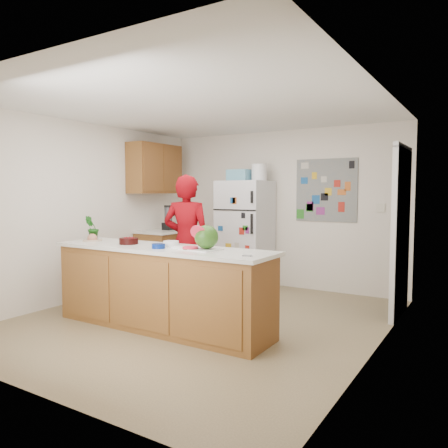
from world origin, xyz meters
The scene contains 26 objects.
floor centered at (0.00, 0.00, -0.01)m, with size 4.00×4.50×0.02m, color brown.
wall_back centered at (0.00, 2.26, 1.25)m, with size 4.00×0.02×2.50m, color beige.
wall_left centered at (-2.01, 0.00, 1.25)m, with size 0.02×4.50×2.50m, color beige.
wall_right centered at (2.01, 0.00, 1.25)m, with size 0.02×4.50×2.50m, color beige.
ceiling centered at (0.00, 0.00, 2.51)m, with size 4.00×4.50×0.02m, color white.
doorway centered at (1.99, 1.45, 1.02)m, with size 0.03×0.85×2.04m, color black.
peninsula_base centered at (-0.20, -0.50, 0.44)m, with size 2.60×0.62×0.88m, color brown.
peninsula_top centered at (-0.20, -0.50, 0.90)m, with size 2.68×0.70×0.04m, color silver.
side_counter_base centered at (-1.69, 1.35, 0.43)m, with size 0.60×0.80×0.86m, color brown.
side_counter_top centered at (-1.69, 1.35, 0.88)m, with size 0.64×0.84×0.04m, color silver.
upper_cabinets centered at (-1.82, 1.30, 1.90)m, with size 0.35×1.00×0.80m, color brown.
refrigerator centered at (-0.45, 1.88, 0.85)m, with size 0.75×0.70×1.70m, color silver.
fridge_top_bin centered at (-0.55, 1.88, 1.79)m, with size 0.35×0.28×0.18m, color #5999B2.
photo_collage centered at (0.75, 2.24, 1.55)m, with size 0.95×0.01×0.95m, color slate.
person centered at (-0.45, 0.32, 0.87)m, with size 0.64×0.42×1.75m, color #6D0208.
blender_appliance centered at (-1.64, 1.41, 1.09)m, with size 0.13×0.13×0.38m, color black.
cutting_board centered at (0.33, -0.49, 0.93)m, with size 0.38×0.29×0.01m, color white.
watermelon centered at (0.39, -0.47, 1.06)m, with size 0.25×0.25×0.25m, color #295211.
watermelon_slice centered at (0.23, -0.54, 0.94)m, with size 0.16×0.16×0.02m, color red.
cherry_bowl centered at (-0.67, -0.51, 0.96)m, with size 0.22×0.22×0.07m, color black.
white_bowl centered at (-0.12, -0.42, 0.95)m, with size 0.17×0.17×0.06m, color white.
cobalt_bowl centered at (-0.12, -0.63, 0.95)m, with size 0.15×0.15×0.05m, color navy.
plate centered at (-1.29, -0.50, 0.93)m, with size 0.23×0.23×0.02m, color #AFA18A.
paper_towel centered at (0.08, -0.51, 0.93)m, with size 0.16×0.15×0.02m, color white.
keys centered at (0.97, -0.64, 0.93)m, with size 0.09×0.04×0.01m, color gray.
potted_plant centered at (-1.36, -0.45, 1.07)m, with size 0.17×0.14×0.31m, color #17450E.
Camera 1 is at (2.92, -4.21, 1.52)m, focal length 35.00 mm.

